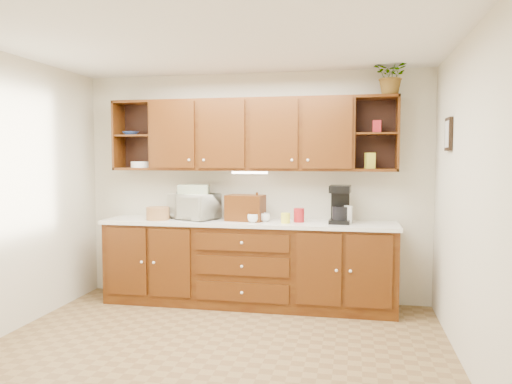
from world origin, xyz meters
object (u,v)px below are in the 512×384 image
at_px(coffee_maker, 340,205).
at_px(potted_plant, 392,76).
at_px(bread_box, 245,208).
at_px(microwave, 194,206).

xyz_separation_m(coffee_maker, potted_plant, (0.52, 0.09, 1.36)).
relative_size(bread_box, potted_plant, 1.01).
xyz_separation_m(microwave, potted_plant, (2.15, 0.06, 1.41)).
bearing_deg(microwave, bread_box, 20.26).
xyz_separation_m(bread_box, potted_plant, (1.55, 0.09, 1.41)).
bearing_deg(potted_plant, bread_box, -176.53).
height_order(microwave, bread_box, microwave).
distance_m(bread_box, potted_plant, 2.10).
distance_m(microwave, potted_plant, 2.57).
xyz_separation_m(microwave, coffee_maker, (1.64, -0.03, 0.05)).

